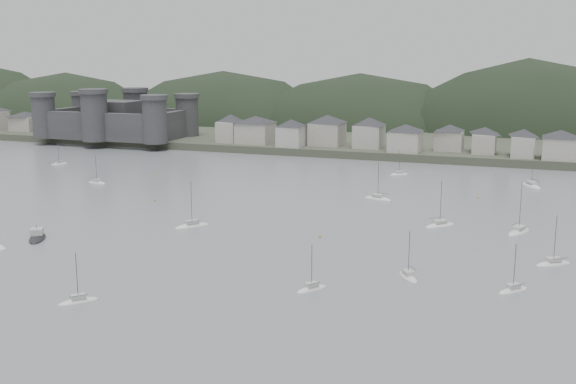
% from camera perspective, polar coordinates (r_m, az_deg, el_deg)
% --- Properties ---
extents(ground, '(900.00, 900.00, 0.00)m').
position_cam_1_polar(ground, '(108.05, -14.05, -10.58)').
color(ground, slate).
rests_on(ground, ground).
extents(far_shore_land, '(900.00, 250.00, 3.00)m').
position_cam_1_polar(far_shore_land, '(383.56, 11.43, 5.47)').
color(far_shore_land, '#383D2D').
rests_on(far_shore_land, ground).
extents(forested_ridge, '(851.55, 103.94, 102.57)m').
position_cam_1_polar(forested_ridge, '(359.26, 11.48, 3.02)').
color(forested_ridge, black).
rests_on(forested_ridge, ground).
extents(castle, '(66.00, 43.00, 20.00)m').
position_cam_1_polar(castle, '(317.89, -14.03, 5.88)').
color(castle, '#353538').
rests_on(castle, far_shore_land).
extents(waterfront_town, '(451.48, 28.46, 12.92)m').
position_cam_1_polar(waterfront_town, '(267.53, 18.52, 4.14)').
color(waterfront_town, '#A4A096').
rests_on(waterfront_town, far_shore_land).
extents(moored_fleet, '(266.38, 169.07, 13.05)m').
position_cam_1_polar(moored_fleet, '(155.16, 0.15, -3.39)').
color(moored_fleet, silver).
rests_on(moored_fleet, ground).
extents(motor_launch_far, '(7.40, 9.49, 4.15)m').
position_cam_1_polar(motor_launch_far, '(160.19, -20.03, -3.58)').
color(motor_launch_far, black).
rests_on(motor_launch_far, ground).
extents(mooring_buoys, '(156.09, 103.49, 0.70)m').
position_cam_1_polar(mooring_buoys, '(172.15, -1.20, -1.91)').
color(mooring_buoys, '#B6833C').
rests_on(mooring_buoys, ground).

